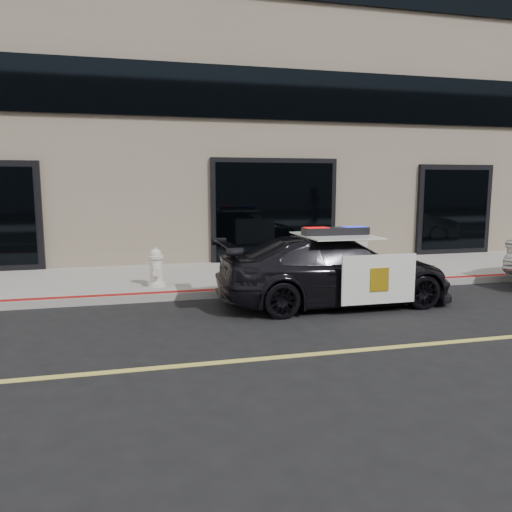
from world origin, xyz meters
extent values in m
plane|color=black|center=(0.00, 0.00, 0.00)|extent=(120.00, 120.00, 0.00)
cube|color=gray|center=(0.00, 5.25, 0.07)|extent=(60.00, 3.50, 0.15)
cube|color=#756856|center=(0.00, 10.50, 6.00)|extent=(60.00, 7.00, 12.00)
imported|color=black|center=(-1.13, 2.53, 0.63)|extent=(1.79, 4.37, 1.27)
cube|color=white|center=(-0.71, 1.62, 0.61)|extent=(1.35, 0.03, 0.84)
cube|color=white|center=(-0.71, 3.43, 0.61)|extent=(1.35, 0.03, 0.84)
cube|color=white|center=(-1.13, 2.53, 1.28)|extent=(1.27, 1.52, 0.02)
cube|color=gold|center=(-0.71, 1.59, 0.61)|extent=(0.34, 0.01, 0.40)
cube|color=black|center=(-1.13, 2.53, 1.35)|extent=(1.22, 0.32, 0.15)
cube|color=red|center=(-1.50, 2.53, 1.36)|extent=(0.42, 0.28, 0.14)
cube|color=#0C19CC|center=(-0.76, 2.53, 1.36)|extent=(0.42, 0.28, 0.14)
cylinder|color=silver|center=(-4.29, 4.22, 0.19)|extent=(0.36, 0.36, 0.08)
cylinder|color=silver|center=(-4.29, 4.22, 0.48)|extent=(0.26, 0.26, 0.49)
cylinder|color=silver|center=(-4.29, 4.22, 0.74)|extent=(0.31, 0.31, 0.06)
sphere|color=silver|center=(-4.29, 4.22, 0.80)|extent=(0.23, 0.23, 0.23)
cylinder|color=silver|center=(-4.29, 4.22, 0.90)|extent=(0.07, 0.07, 0.07)
cylinder|color=silver|center=(-4.29, 4.39, 0.55)|extent=(0.13, 0.12, 0.13)
cylinder|color=silver|center=(-4.29, 4.05, 0.55)|extent=(0.13, 0.12, 0.13)
cylinder|color=silver|center=(-4.29, 4.02, 0.48)|extent=(0.17, 0.14, 0.17)
camera|label=1|loc=(-4.74, -5.90, 2.23)|focal=35.00mm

